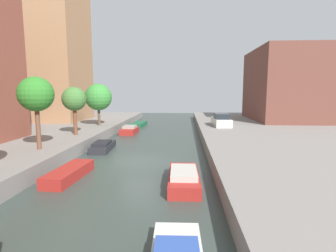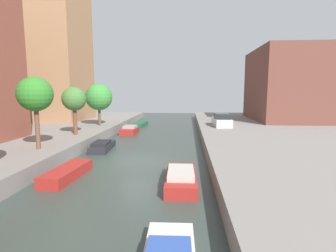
{
  "view_description": "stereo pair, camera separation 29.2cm",
  "coord_description": "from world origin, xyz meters",
  "px_view_note": "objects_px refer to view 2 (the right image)",
  "views": [
    {
      "loc": [
        3.29,
        -18.05,
        5.08
      ],
      "look_at": [
        1.49,
        9.64,
        1.32
      ],
      "focal_mm": 27.55,
      "sensor_mm": 36.0,
      "label": 1
    },
    {
      "loc": [
        3.58,
        -18.03,
        5.08
      ],
      "look_at": [
        1.49,
        9.64,
        1.32
      ],
      "focal_mm": 27.55,
      "sensor_mm": 36.0,
      "label": 2
    }
  ],
  "objects_px": {
    "street_tree_3": "(74,99)",
    "moored_boat_left_5": "(140,124)",
    "moored_boat_left_2": "(67,173)",
    "moored_boat_left_3": "(102,146)",
    "apartment_tower_far": "(47,53)",
    "street_tree_4": "(99,97)",
    "parked_car": "(222,121)",
    "moored_boat_right_2": "(181,178)",
    "moored_boat_left_4": "(130,130)",
    "street_tree_2": "(35,95)",
    "low_block_right": "(290,85)"
  },
  "relations": [
    {
      "from": "street_tree_3",
      "to": "moored_boat_left_5",
      "type": "distance_m",
      "value": 14.76
    },
    {
      "from": "street_tree_3",
      "to": "moored_boat_left_2",
      "type": "bearing_deg",
      "value": -69.08
    },
    {
      "from": "street_tree_3",
      "to": "moored_boat_left_3",
      "type": "xyz_separation_m",
      "value": [
        3.17,
        -1.84,
        -3.99
      ]
    },
    {
      "from": "apartment_tower_far",
      "to": "street_tree_4",
      "type": "distance_m",
      "value": 12.16
    },
    {
      "from": "parked_car",
      "to": "moored_boat_right_2",
      "type": "bearing_deg",
      "value": -104.25
    },
    {
      "from": "apartment_tower_far",
      "to": "moored_boat_left_4",
      "type": "xyz_separation_m",
      "value": [
        12.64,
        -5.23,
        -10.02
      ]
    },
    {
      "from": "street_tree_3",
      "to": "moored_boat_right_2",
      "type": "xyz_separation_m",
      "value": [
        10.23,
        -9.89,
        -3.91
      ]
    },
    {
      "from": "apartment_tower_far",
      "to": "parked_car",
      "type": "relative_size",
      "value": 4.39
    },
    {
      "from": "street_tree_4",
      "to": "street_tree_2",
      "type": "bearing_deg",
      "value": -90.0
    },
    {
      "from": "apartment_tower_far",
      "to": "low_block_right",
      "type": "distance_m",
      "value": 34.37
    },
    {
      "from": "moored_boat_left_3",
      "to": "moored_boat_left_4",
      "type": "bearing_deg",
      "value": 87.08
    },
    {
      "from": "street_tree_3",
      "to": "moored_boat_left_2",
      "type": "height_order",
      "value": "street_tree_3"
    },
    {
      "from": "moored_boat_left_2",
      "to": "parked_car",
      "type": "bearing_deg",
      "value": 56.17
    },
    {
      "from": "moored_boat_right_2",
      "to": "street_tree_3",
      "type": "bearing_deg",
      "value": 135.98
    },
    {
      "from": "moored_boat_left_3",
      "to": "moored_boat_left_4",
      "type": "distance_m",
      "value": 8.85
    },
    {
      "from": "street_tree_3",
      "to": "moored_boat_right_2",
      "type": "distance_m",
      "value": 14.76
    },
    {
      "from": "apartment_tower_far",
      "to": "moored_boat_left_5",
      "type": "relative_size",
      "value": 4.42
    },
    {
      "from": "apartment_tower_far",
      "to": "street_tree_3",
      "type": "xyz_separation_m",
      "value": [
        9.03,
        -12.22,
        -6.11
      ]
    },
    {
      "from": "apartment_tower_far",
      "to": "parked_car",
      "type": "bearing_deg",
      "value": -12.01
    },
    {
      "from": "street_tree_4",
      "to": "apartment_tower_far",
      "type": "bearing_deg",
      "value": 148.89
    },
    {
      "from": "low_block_right",
      "to": "moored_boat_right_2",
      "type": "height_order",
      "value": "low_block_right"
    },
    {
      "from": "street_tree_2",
      "to": "moored_boat_left_5",
      "type": "distance_m",
      "value": 20.71
    },
    {
      "from": "moored_boat_left_3",
      "to": "moored_boat_left_4",
      "type": "relative_size",
      "value": 1.18
    },
    {
      "from": "moored_boat_left_3",
      "to": "moored_boat_left_4",
      "type": "xyz_separation_m",
      "value": [
        0.45,
        8.83,
        0.08
      ]
    },
    {
      "from": "parked_car",
      "to": "moored_boat_left_4",
      "type": "height_order",
      "value": "parked_car"
    },
    {
      "from": "moored_boat_left_3",
      "to": "moored_boat_left_5",
      "type": "relative_size",
      "value": 0.95
    },
    {
      "from": "low_block_right",
      "to": "street_tree_2",
      "type": "distance_m",
      "value": 32.45
    },
    {
      "from": "apartment_tower_far",
      "to": "moored_boat_left_4",
      "type": "distance_m",
      "value": 16.96
    },
    {
      "from": "moored_boat_left_2",
      "to": "moored_boat_right_2",
      "type": "xyz_separation_m",
      "value": [
        6.69,
        -0.63,
        0.08
      ]
    },
    {
      "from": "apartment_tower_far",
      "to": "moored_boat_left_2",
      "type": "relative_size",
      "value": 4.57
    },
    {
      "from": "apartment_tower_far",
      "to": "moored_boat_left_3",
      "type": "height_order",
      "value": "apartment_tower_far"
    },
    {
      "from": "moored_boat_right_2",
      "to": "apartment_tower_far",
      "type": "bearing_deg",
      "value": 131.06
    },
    {
      "from": "street_tree_4",
      "to": "moored_boat_left_5",
      "type": "height_order",
      "value": "street_tree_4"
    },
    {
      "from": "parked_car",
      "to": "moored_boat_right_2",
      "type": "height_order",
      "value": "parked_car"
    },
    {
      "from": "moored_boat_left_3",
      "to": "moored_boat_right_2",
      "type": "distance_m",
      "value": 10.71
    },
    {
      "from": "street_tree_3",
      "to": "moored_boat_left_5",
      "type": "relative_size",
      "value": 1.05
    },
    {
      "from": "moored_boat_left_2",
      "to": "moored_boat_right_2",
      "type": "distance_m",
      "value": 6.72
    },
    {
      "from": "street_tree_4",
      "to": "moored_boat_left_3",
      "type": "xyz_separation_m",
      "value": [
        3.17,
        -8.62,
        -4.03
      ]
    },
    {
      "from": "parked_car",
      "to": "moored_boat_left_2",
      "type": "height_order",
      "value": "parked_car"
    },
    {
      "from": "street_tree_3",
      "to": "moored_boat_left_2",
      "type": "xyz_separation_m",
      "value": [
        3.54,
        -9.26,
        -3.99
      ]
    },
    {
      "from": "moored_boat_left_5",
      "to": "street_tree_2",
      "type": "bearing_deg",
      "value": -100.1
    },
    {
      "from": "parked_car",
      "to": "moored_boat_left_3",
      "type": "xyz_separation_m",
      "value": [
        -11.41,
        -9.04,
        -1.31
      ]
    },
    {
      "from": "low_block_right",
      "to": "parked_car",
      "type": "relative_size",
      "value": 2.98
    },
    {
      "from": "moored_boat_left_4",
      "to": "low_block_right",
      "type": "bearing_deg",
      "value": 19.52
    },
    {
      "from": "street_tree_2",
      "to": "street_tree_3",
      "type": "distance_m",
      "value": 6.16
    },
    {
      "from": "street_tree_3",
      "to": "parked_car",
      "type": "distance_m",
      "value": 16.47
    },
    {
      "from": "street_tree_4",
      "to": "parked_car",
      "type": "height_order",
      "value": "street_tree_4"
    },
    {
      "from": "moored_boat_left_3",
      "to": "street_tree_4",
      "type": "bearing_deg",
      "value": 110.17
    },
    {
      "from": "low_block_right",
      "to": "moored_boat_left_3",
      "type": "xyz_separation_m",
      "value": [
        -21.81,
        -16.4,
        -5.61
      ]
    },
    {
      "from": "street_tree_3",
      "to": "moored_boat_left_3",
      "type": "distance_m",
      "value": 5.41
    }
  ]
}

